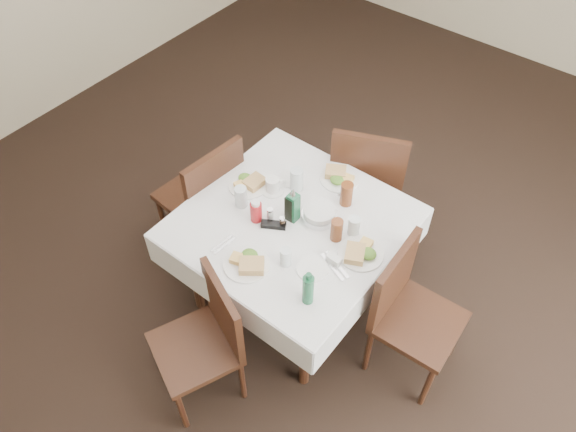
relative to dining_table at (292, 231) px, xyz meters
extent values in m
plane|color=black|center=(0.07, 0.18, -0.67)|extent=(7.00, 7.00, 0.00)
cylinder|color=black|center=(-0.43, -0.42, -0.31)|extent=(0.06, 0.06, 0.72)
cylinder|color=black|center=(-0.42, 0.43, -0.31)|extent=(0.06, 0.06, 0.72)
cylinder|color=black|center=(0.42, -0.43, -0.31)|extent=(0.06, 0.06, 0.72)
cylinder|color=black|center=(0.43, 0.42, -0.31)|extent=(0.06, 0.06, 0.72)
cube|color=black|center=(0.00, 0.00, 0.06)|extent=(1.06, 1.06, 0.03)
cube|color=white|center=(0.00, 0.00, 0.08)|extent=(1.17, 1.17, 0.01)
cube|color=white|center=(0.00, 0.58, -0.03)|extent=(1.17, 0.01, 0.22)
cube|color=white|center=(0.00, -0.58, -0.03)|extent=(1.17, 0.01, 0.22)
cube|color=white|center=(0.58, 0.00, -0.03)|extent=(0.01, 1.17, 0.22)
cube|color=white|center=(-0.58, 0.00, -0.03)|extent=(0.01, 1.17, 0.22)
cube|color=black|center=(0.01, 0.85, -0.19)|extent=(0.62, 0.62, 0.04)
cube|color=black|center=(0.09, 0.65, 0.07)|extent=(0.45, 0.22, 0.51)
cylinder|color=black|center=(0.12, 1.11, -0.43)|extent=(0.04, 0.04, 0.48)
cylinder|color=black|center=(0.28, 0.74, -0.43)|extent=(0.04, 0.04, 0.48)
cylinder|color=black|center=(-0.26, 0.95, -0.43)|extent=(0.04, 0.04, 0.48)
cylinder|color=black|center=(-0.10, 0.58, -0.43)|extent=(0.04, 0.04, 0.48)
cube|color=black|center=(-0.03, -0.81, -0.24)|extent=(0.55, 0.55, 0.04)
cube|color=black|center=(0.05, -0.64, -0.02)|extent=(0.40, 0.20, 0.46)
cylinder|color=black|center=(-0.27, -0.91, -0.46)|extent=(0.03, 0.03, 0.43)
cylinder|color=black|center=(-0.12, -0.57, -0.46)|extent=(0.03, 0.03, 0.43)
cylinder|color=black|center=(0.06, -1.05, -0.46)|extent=(0.03, 0.03, 0.43)
cylinder|color=black|center=(0.21, -0.72, -0.46)|extent=(0.03, 0.03, 0.43)
cube|color=black|center=(0.85, 0.06, -0.23)|extent=(0.45, 0.45, 0.04)
cube|color=black|center=(0.65, 0.05, 0.01)|extent=(0.06, 0.44, 0.48)
cylinder|color=black|center=(1.04, -0.12, -0.45)|extent=(0.04, 0.04, 0.45)
cylinder|color=black|center=(0.67, -0.13, -0.45)|extent=(0.04, 0.04, 0.45)
cylinder|color=black|center=(1.02, 0.26, -0.45)|extent=(0.04, 0.04, 0.45)
cylinder|color=black|center=(0.65, 0.24, -0.45)|extent=(0.04, 0.04, 0.45)
cube|color=black|center=(-0.78, 0.00, -0.21)|extent=(0.49, 0.49, 0.04)
cube|color=black|center=(-0.58, -0.02, 0.04)|extent=(0.08, 0.45, 0.49)
cylinder|color=black|center=(-0.96, 0.22, -0.44)|extent=(0.04, 0.04, 0.46)
cylinder|color=black|center=(-0.57, 0.18, -0.44)|extent=(0.04, 0.04, 0.46)
cylinder|color=black|center=(-1.00, -0.17, -0.44)|extent=(0.04, 0.04, 0.46)
cylinder|color=black|center=(-0.61, -0.21, -0.44)|extent=(0.04, 0.04, 0.46)
cylinder|color=white|center=(0.02, 0.44, 0.10)|extent=(0.24, 0.24, 0.01)
cube|color=tan|center=(-0.01, 0.45, 0.12)|extent=(0.16, 0.15, 0.04)
cube|color=gold|center=(0.07, 0.45, 0.12)|extent=(0.09, 0.08, 0.03)
ellipsoid|color=#28641A|center=(0.03, 0.40, 0.12)|extent=(0.09, 0.08, 0.04)
cylinder|color=white|center=(0.00, -0.39, 0.10)|extent=(0.25, 0.25, 0.01)
cube|color=tan|center=(0.04, -0.40, 0.12)|extent=(0.17, 0.16, 0.04)
cube|color=gold|center=(-0.04, -0.40, 0.12)|extent=(0.10, 0.09, 0.03)
ellipsoid|color=#28641A|center=(-0.01, -0.35, 0.12)|extent=(0.09, 0.08, 0.04)
cylinder|color=white|center=(0.44, 0.04, 0.10)|extent=(0.25, 0.25, 0.01)
cube|color=tan|center=(0.42, 0.00, 0.12)|extent=(0.15, 0.16, 0.04)
cube|color=gold|center=(0.43, 0.09, 0.12)|extent=(0.07, 0.09, 0.03)
ellipsoid|color=#28641A|center=(0.48, 0.05, 0.12)|extent=(0.09, 0.08, 0.04)
cylinder|color=white|center=(-0.38, 0.06, 0.10)|extent=(0.24, 0.24, 0.01)
cube|color=tan|center=(-0.35, 0.08, 0.12)|extent=(0.10, 0.13, 0.04)
cube|color=gold|center=(-0.39, 0.02, 0.12)|extent=(0.09, 0.10, 0.03)
ellipsoid|color=#28641A|center=(-0.41, 0.08, 0.12)|extent=(0.09, 0.08, 0.04)
cylinder|color=white|center=(-0.21, 0.26, 0.10)|extent=(0.15, 0.15, 0.01)
cylinder|color=white|center=(0.29, -0.20, 0.10)|extent=(0.17, 0.17, 0.01)
cylinder|color=silver|center=(-0.14, 0.22, 0.16)|extent=(0.08, 0.08, 0.15)
cylinder|color=silver|center=(0.16, -0.25, 0.15)|extent=(0.06, 0.06, 0.11)
cylinder|color=silver|center=(0.32, 0.14, 0.15)|extent=(0.07, 0.07, 0.12)
cylinder|color=silver|center=(-0.31, -0.08, 0.16)|extent=(0.07, 0.07, 0.13)
cylinder|color=brown|center=(0.16, 0.30, 0.17)|extent=(0.07, 0.07, 0.15)
cylinder|color=brown|center=(0.27, 0.05, 0.16)|extent=(0.07, 0.07, 0.14)
cylinder|color=silver|center=(0.11, 0.12, 0.11)|extent=(0.20, 0.20, 0.04)
cylinder|color=white|center=(0.11, 0.12, 0.14)|extent=(0.18, 0.18, 0.04)
cube|color=black|center=(-0.02, 0.01, 0.18)|extent=(0.05, 0.05, 0.17)
cone|color=silver|center=(-0.02, 0.01, 0.29)|extent=(0.03, 0.03, 0.05)
cube|color=#195A37|center=(-0.01, 0.02, 0.19)|extent=(0.06, 0.06, 0.19)
cone|color=silver|center=(-0.01, 0.02, 0.31)|extent=(0.03, 0.03, 0.05)
cylinder|color=#AF181D|center=(-0.17, -0.11, 0.15)|extent=(0.07, 0.07, 0.12)
cylinder|color=white|center=(-0.17, -0.11, 0.23)|extent=(0.05, 0.05, 0.02)
cylinder|color=white|center=(-0.11, -0.06, 0.13)|extent=(0.04, 0.04, 0.07)
cylinder|color=silver|center=(-0.11, -0.06, 0.17)|extent=(0.04, 0.04, 0.01)
cylinder|color=#3B291D|center=(-0.02, -0.06, 0.12)|extent=(0.03, 0.03, 0.06)
cylinder|color=silver|center=(-0.02, -0.06, 0.15)|extent=(0.03, 0.03, 0.01)
cylinder|color=white|center=(-0.24, 0.12, 0.10)|extent=(0.14, 0.14, 0.01)
cylinder|color=white|center=(-0.24, 0.12, 0.15)|extent=(0.08, 0.08, 0.09)
cylinder|color=black|center=(-0.24, 0.12, 0.18)|extent=(0.07, 0.07, 0.01)
torus|color=white|center=(-0.20, 0.16, 0.15)|extent=(0.05, 0.05, 0.06)
cube|color=black|center=(-0.06, -0.10, 0.11)|extent=(0.15, 0.11, 0.03)
cylinder|color=#195A37|center=(0.39, -0.37, 0.19)|extent=(0.06, 0.06, 0.19)
cylinder|color=#195A37|center=(0.39, -0.37, 0.30)|extent=(0.03, 0.03, 0.03)
cube|color=white|center=(0.35, -0.09, 0.11)|extent=(0.08, 0.05, 0.04)
cube|color=pink|center=(0.35, -0.09, 0.12)|extent=(0.06, 0.03, 0.02)
cube|color=silver|center=(0.09, 0.40, 0.09)|extent=(0.04, 0.15, 0.01)
cube|color=silver|center=(0.11, 0.40, 0.09)|extent=(0.04, 0.15, 0.01)
cube|color=silver|center=(-0.18, -0.37, 0.09)|extent=(0.03, 0.16, 0.01)
cube|color=silver|center=(-0.20, -0.36, 0.09)|extent=(0.03, 0.16, 0.01)
cube|color=silver|center=(0.37, -0.13, 0.10)|extent=(0.20, 0.09, 0.01)
cube|color=silver|center=(0.38, -0.10, 0.10)|extent=(0.20, 0.09, 0.01)
cube|color=silver|center=(-0.35, 0.13, 0.09)|extent=(0.17, 0.04, 0.01)
cube|color=silver|center=(-0.35, 0.10, 0.09)|extent=(0.17, 0.04, 0.01)
camera|label=1|loc=(1.26, -1.65, 2.49)|focal=35.00mm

